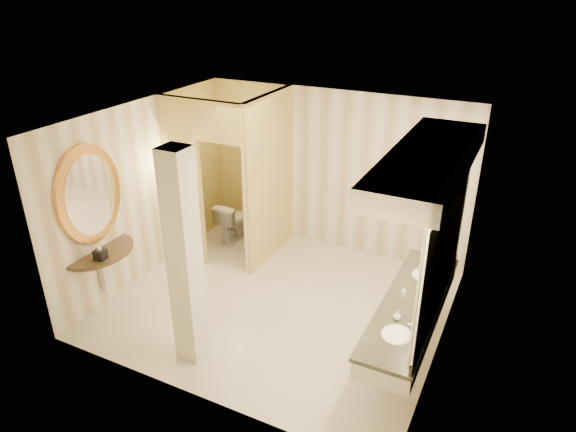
% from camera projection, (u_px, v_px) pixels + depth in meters
% --- Properties ---
extents(floor, '(4.50, 4.50, 0.00)m').
position_uv_depth(floor, '(279.00, 303.00, 7.40)').
color(floor, beige).
rests_on(floor, ground).
extents(ceiling, '(4.50, 4.50, 0.00)m').
position_uv_depth(ceiling, '(277.00, 119.00, 6.25)').
color(ceiling, white).
rests_on(ceiling, wall_back).
extents(wall_back, '(4.50, 0.02, 2.70)m').
position_uv_depth(wall_back, '(334.00, 172.00, 8.44)').
color(wall_back, silver).
rests_on(wall_back, floor).
extents(wall_front, '(4.50, 0.02, 2.70)m').
position_uv_depth(wall_front, '(187.00, 295.00, 5.21)').
color(wall_front, silver).
rests_on(wall_front, floor).
extents(wall_left, '(0.02, 4.00, 2.70)m').
position_uv_depth(wall_left, '(145.00, 190.00, 7.73)').
color(wall_left, silver).
rests_on(wall_left, floor).
extents(wall_right, '(0.02, 4.00, 2.70)m').
position_uv_depth(wall_right, '(451.00, 256.00, 5.92)').
color(wall_right, silver).
rests_on(wall_right, floor).
extents(toilet_closet, '(1.50, 1.55, 2.70)m').
position_uv_depth(toilet_closet, '(243.00, 179.00, 8.04)').
color(toilet_closet, '#D4C26F').
rests_on(toilet_closet, floor).
extents(wall_sconce, '(0.14, 0.14, 0.42)m').
position_uv_depth(wall_sconce, '(178.00, 161.00, 7.78)').
color(wall_sconce, '#BF893D').
rests_on(wall_sconce, toilet_closet).
extents(vanity, '(0.75, 2.62, 2.09)m').
position_uv_depth(vanity, '(422.00, 245.00, 5.59)').
color(vanity, beige).
rests_on(vanity, floor).
extents(console_shelf, '(1.06, 1.06, 1.98)m').
position_uv_depth(console_shelf, '(93.00, 219.00, 6.83)').
color(console_shelf, black).
rests_on(console_shelf, floor).
extents(pillar, '(0.30, 0.30, 2.70)m').
position_uv_depth(pillar, '(185.00, 260.00, 5.84)').
color(pillar, beige).
rests_on(pillar, floor).
extents(tissue_box, '(0.16, 0.16, 0.14)m').
position_uv_depth(tissue_box, '(100.00, 255.00, 6.78)').
color(tissue_box, black).
rests_on(tissue_box, console_shelf).
extents(toilet, '(0.40, 0.70, 0.71)m').
position_uv_depth(toilet, '(233.00, 220.00, 9.06)').
color(toilet, white).
rests_on(toilet, floor).
extents(soap_bottle_a, '(0.06, 0.06, 0.12)m').
position_uv_depth(soap_bottle_a, '(403.00, 292.00, 6.00)').
color(soap_bottle_a, beige).
rests_on(soap_bottle_a, vanity).
extents(soap_bottle_b, '(0.09, 0.09, 0.11)m').
position_uv_depth(soap_bottle_b, '(397.00, 315.00, 5.60)').
color(soap_bottle_b, silver).
rests_on(soap_bottle_b, vanity).
extents(soap_bottle_c, '(0.08, 0.08, 0.20)m').
position_uv_depth(soap_bottle_c, '(420.00, 281.00, 6.14)').
color(soap_bottle_c, '#C6B28C').
rests_on(soap_bottle_c, vanity).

